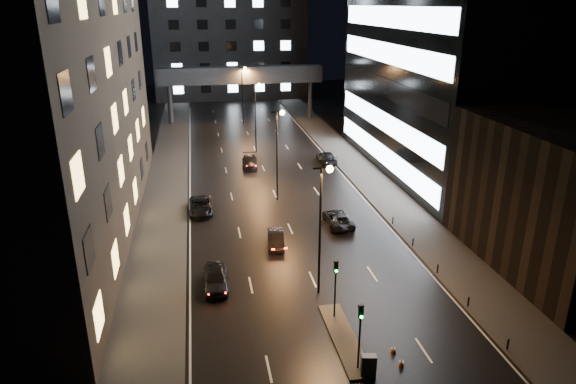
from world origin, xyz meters
name	(u,v)px	position (x,y,z in m)	size (l,w,h in m)	color
ground	(263,168)	(0.00, 40.00, 0.00)	(160.00, 160.00, 0.00)	black
sidewalk_left	(167,185)	(-12.50, 35.00, 0.07)	(5.00, 110.00, 0.15)	#383533
sidewalk_right	(364,174)	(12.50, 35.00, 0.07)	(5.00, 110.00, 0.15)	#383533
building_left	(21,14)	(-22.50, 24.00, 20.00)	(15.00, 48.00, 40.00)	#2D2319
building_right_low	(558,198)	(20.00, 9.00, 6.00)	(10.00, 18.00, 12.00)	black
building_far	(229,41)	(0.00, 98.00, 12.50)	(34.00, 14.00, 25.00)	#333335
skybridge	(241,76)	(0.00, 70.00, 8.34)	(30.00, 3.00, 10.00)	#333335
median_island	(344,338)	(0.30, 2.00, 0.07)	(1.60, 8.00, 0.15)	#383533
traffic_signal_near	(336,279)	(0.30, 4.49, 3.09)	(0.28, 0.34, 4.40)	black
traffic_signal_far	(360,326)	(0.30, -1.01, 3.09)	(0.28, 0.34, 4.40)	black
bollard_row	(452,285)	(10.20, 6.50, 0.45)	(0.12, 25.12, 0.90)	black
streetlight_near	(322,214)	(0.16, 8.00, 6.50)	(1.45, 0.50, 10.15)	black
streetlight_mid_a	(278,144)	(0.16, 28.00, 6.50)	(1.45, 0.50, 10.15)	black
streetlight_mid_b	(256,109)	(0.16, 48.00, 6.50)	(1.45, 0.50, 10.15)	black
streetlight_far	(243,88)	(0.16, 68.00, 6.50)	(1.45, 0.50, 10.15)	black
car_away_a	(216,278)	(-7.69, 10.15, 0.79)	(1.87, 4.66, 1.59)	black
car_away_b	(276,239)	(-1.96, 16.56, 0.67)	(1.42, 4.07, 1.34)	black
car_away_c	(201,206)	(-8.52, 25.83, 0.72)	(2.40, 5.21, 1.45)	black
car_away_d	(250,161)	(-1.71, 41.06, 0.72)	(2.03, 4.99, 1.45)	black
car_toward_a	(338,219)	(4.84, 20.03, 0.70)	(2.32, 5.03, 1.40)	black
car_toward_b	(327,157)	(9.00, 40.91, 0.76)	(2.14, 5.26, 1.53)	black
utility_cabinet	(368,365)	(0.70, -1.70, 0.82)	(0.90, 0.47, 1.35)	#4E4E51
cone_a	(401,363)	(3.00, -1.20, 0.28)	(0.35, 0.35, 0.56)	#D7500B
cone_b	(394,349)	(3.00, 0.11, 0.26)	(0.37, 0.37, 0.52)	#D84C0B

